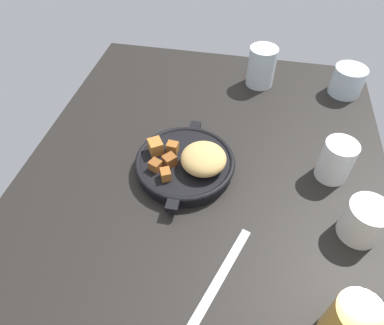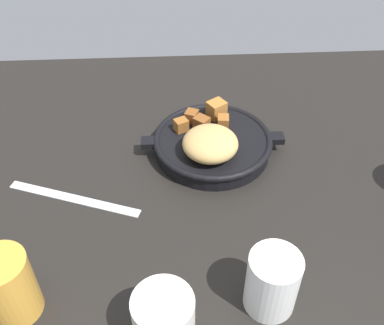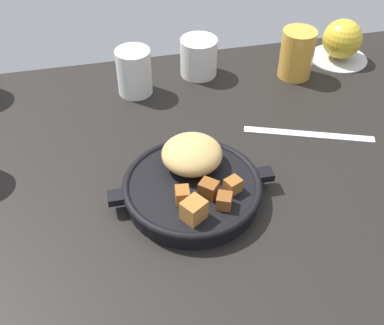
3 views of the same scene
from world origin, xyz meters
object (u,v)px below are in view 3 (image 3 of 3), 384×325
at_px(white_creamer_pitcher, 134,72).
at_px(juice_glass_amber, 297,54).
at_px(butter_knife, 309,134).
at_px(red_apple, 342,39).
at_px(ceramic_mug_white, 199,57).
at_px(cast_iron_skillet, 193,183).

bearing_deg(white_creamer_pitcher, juice_glass_amber, -1.62).
distance_m(butter_knife, white_creamer_pitcher, 0.35).
distance_m(red_apple, butter_knife, 0.29).
bearing_deg(juice_glass_amber, ceramic_mug_white, 165.88).
relative_size(butter_knife, white_creamer_pitcher, 2.52).
relative_size(cast_iron_skillet, red_apple, 3.08).
xyz_separation_m(cast_iron_skillet, ceramic_mug_white, (0.09, 0.34, 0.01)).
height_order(butter_knife, ceramic_mug_white, ceramic_mug_white).
bearing_deg(cast_iron_skillet, juice_glass_amber, 46.27).
height_order(ceramic_mug_white, juice_glass_amber, juice_glass_amber).
distance_m(white_creamer_pitcher, juice_glass_amber, 0.33).
bearing_deg(red_apple, butter_knife, -125.28).
xyz_separation_m(red_apple, ceramic_mug_white, (-0.31, 0.01, -0.01)).
bearing_deg(white_creamer_pitcher, red_apple, 3.95).
distance_m(cast_iron_skillet, red_apple, 0.52).
bearing_deg(cast_iron_skillet, butter_knife, 23.19).
bearing_deg(butter_knife, white_creamer_pitcher, 164.48).
bearing_deg(juice_glass_amber, white_creamer_pitcher, 178.38).
height_order(red_apple, ceramic_mug_white, red_apple).
distance_m(butter_knife, ceramic_mug_white, 0.28).
xyz_separation_m(red_apple, butter_knife, (-0.16, -0.23, -0.05)).
height_order(red_apple, juice_glass_amber, juice_glass_amber).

